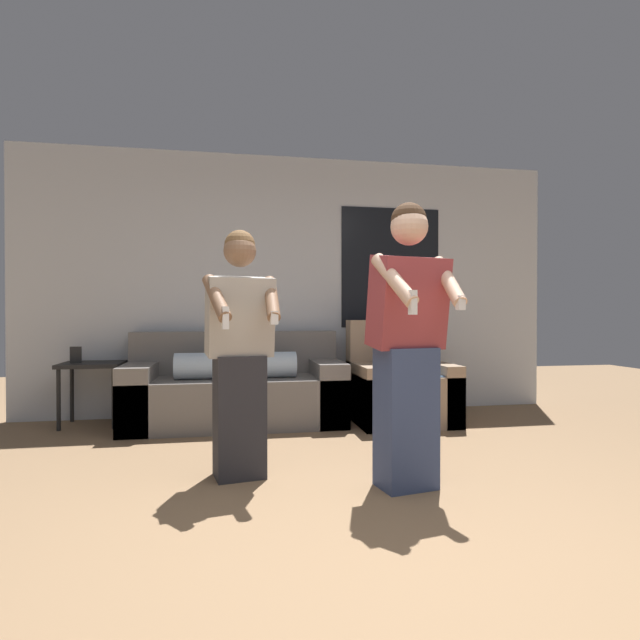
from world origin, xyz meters
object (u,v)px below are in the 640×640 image
couch (236,390)px  side_table (92,372)px  person_left (240,353)px  person_right (408,344)px  armchair (400,387)px

couch → side_table: size_ratio=2.72×
couch → person_left: bearing=-89.8°
person_left → person_right: 1.05m
person_right → couch: bearing=116.7°
side_table → person_left: bearing=-52.8°
couch → side_table: couch is taller
side_table → person_right: person_right is taller
couch → person_left: (0.01, -1.59, 0.47)m
couch → person_right: 2.27m
person_left → person_right: (0.98, -0.38, 0.07)m
couch → person_left: person_left is taller
person_right → side_table: bearing=137.3°
side_table → person_left: person_left is taller
armchair → person_left: (-1.56, -1.40, 0.46)m
armchair → person_right: person_right is taller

